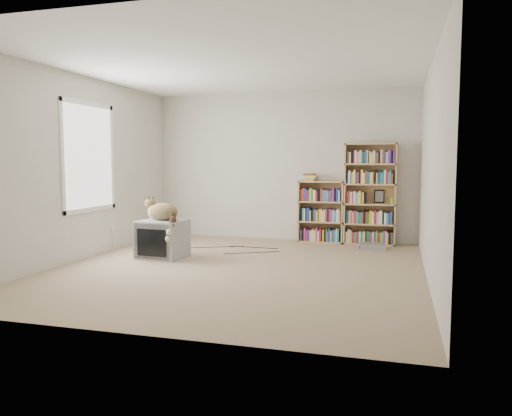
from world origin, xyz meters
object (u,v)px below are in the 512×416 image
(bookcase_short, at_px, (321,214))
(dvd_player, at_px, (372,246))
(crt_tv, at_px, (163,239))
(bookcase_tall, at_px, (370,196))
(cat, at_px, (164,214))

(bookcase_short, xyz_separation_m, dvd_player, (0.86, -0.48, -0.43))
(crt_tv, distance_m, bookcase_tall, 3.39)
(bookcase_short, height_order, dvd_player, bookcase_short)
(bookcase_tall, bearing_deg, bookcase_short, 179.98)
(bookcase_tall, xyz_separation_m, bookcase_short, (-0.79, 0.00, -0.31))
(bookcase_tall, xyz_separation_m, dvd_player, (0.07, -0.48, -0.74))
(crt_tv, xyz_separation_m, dvd_player, (2.78, 1.48, -0.22))
(cat, bearing_deg, dvd_player, 39.67)
(crt_tv, height_order, dvd_player, crt_tv)
(bookcase_tall, relative_size, dvd_player, 4.20)
(bookcase_short, bearing_deg, dvd_player, -29.34)
(bookcase_short, bearing_deg, bookcase_tall, -0.02)
(crt_tv, relative_size, bookcase_short, 0.63)
(cat, distance_m, dvd_player, 3.18)
(crt_tv, distance_m, bookcase_short, 2.76)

